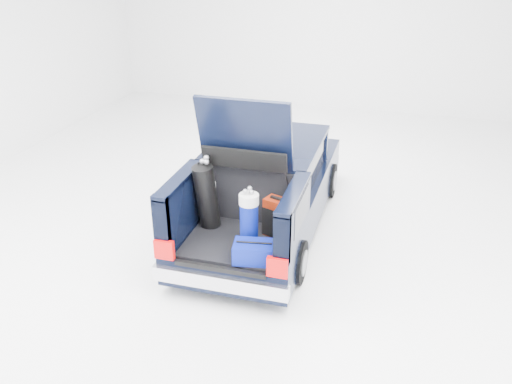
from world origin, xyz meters
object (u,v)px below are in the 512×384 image
(black_golf_bag, at_px, (207,196))
(blue_golf_bag, at_px, (249,220))
(red_suitcase, at_px, (277,218))
(blue_duffel, at_px, (254,252))
(car, at_px, (266,187))

(black_golf_bag, height_order, blue_golf_bag, black_golf_bag)
(red_suitcase, xyz_separation_m, blue_golf_bag, (-0.29, -0.38, 0.12))
(black_golf_bag, height_order, blue_duffel, black_golf_bag)
(blue_golf_bag, height_order, blue_duffel, blue_golf_bag)
(car, height_order, black_golf_bag, car)
(car, xyz_separation_m, black_golf_bag, (-0.50, -1.34, 0.40))
(car, bearing_deg, red_suitcase, -69.11)
(red_suitcase, relative_size, black_golf_bag, 0.54)
(black_golf_bag, xyz_separation_m, blue_duffel, (0.87, -0.67, -0.35))
(black_golf_bag, bearing_deg, car, 93.72)
(car, xyz_separation_m, blue_golf_bag, (0.21, -1.69, 0.32))
(red_suitcase, height_order, black_golf_bag, black_golf_bag)
(red_suitcase, bearing_deg, blue_golf_bag, -107.50)
(blue_duffel, bearing_deg, blue_golf_bag, 107.73)
(red_suitcase, height_order, blue_duffel, red_suitcase)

